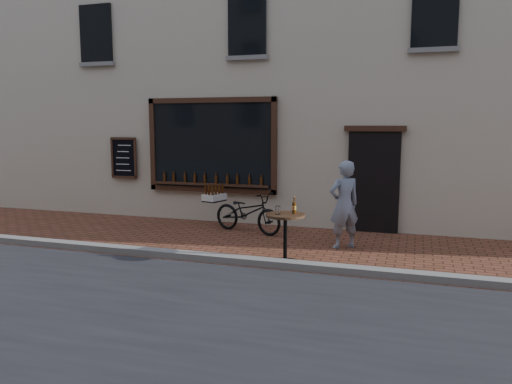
% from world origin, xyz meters
% --- Properties ---
extents(ground, '(90.00, 90.00, 0.00)m').
position_xyz_m(ground, '(0.00, 0.00, 0.00)').
color(ground, '#552E1B').
rests_on(ground, ground).
extents(kerb, '(90.00, 0.25, 0.12)m').
position_xyz_m(kerb, '(0.00, 0.20, 0.06)').
color(kerb, slate).
rests_on(kerb, ground).
extents(shop_building, '(28.00, 6.20, 10.00)m').
position_xyz_m(shop_building, '(0.00, 6.50, 5.00)').
color(shop_building, '#B8A990').
rests_on(shop_building, ground).
extents(cargo_bicycle, '(2.04, 1.10, 0.96)m').
position_xyz_m(cargo_bicycle, '(-0.72, 2.58, 0.46)').
color(cargo_bicycle, black).
rests_on(cargo_bicycle, ground).
extents(bistro_table, '(0.67, 0.67, 1.15)m').
position_xyz_m(bistro_table, '(0.71, 0.46, 0.61)').
color(bistro_table, black).
rests_on(bistro_table, ground).
extents(pedestrian, '(0.73, 0.69, 1.68)m').
position_xyz_m(pedestrian, '(1.50, 1.86, 0.84)').
color(pedestrian, slate).
rests_on(pedestrian, ground).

